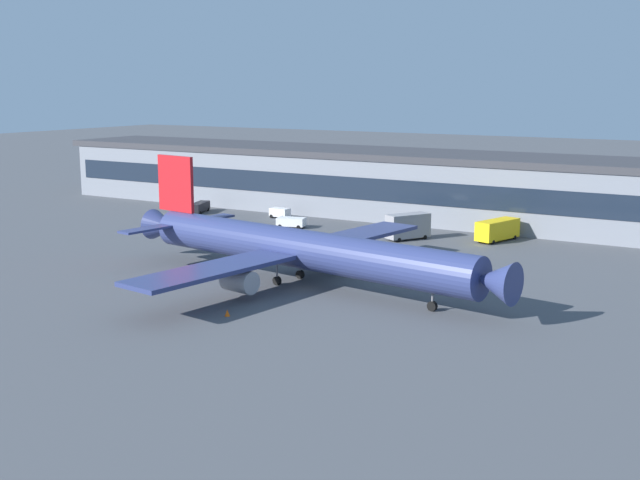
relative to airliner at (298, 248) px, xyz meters
The scene contains 9 objects.
ground_plane 5.10m from the airliner, 27.27° to the right, with size 600.00×600.00×0.00m, color #4C4F54.
terminal_building 55.01m from the airliner, 87.75° to the left, with size 180.56×20.13×12.17m.
airliner is the anchor object (origin of this frame).
pushback_tractor 40.31m from the airliner, 123.84° to the left, with size 5.32×3.78×1.75m.
belt_loader 60.47m from the airliner, 140.77° to the left, with size 3.89×6.70×1.95m.
catering_truck 33.90m from the airliner, 90.69° to the left, with size 5.86×7.53×4.15m.
fuel_truck 41.69m from the airliner, 73.00° to the left, with size 5.03×8.85×3.35m.
baggage_tug 50.66m from the airliner, 126.06° to the left, with size 3.65×2.18×1.85m.
traffic_cone_0 16.60m from the airliner, 85.72° to the right, with size 0.59×0.59×0.74m, color #F2590C.
Camera 1 is at (50.27, -81.45, 24.42)m, focal length 45.28 mm.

